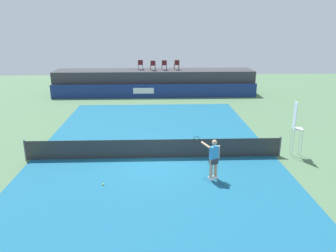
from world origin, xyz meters
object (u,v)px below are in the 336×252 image
object	(u,v)px
spectator_chair_right	(177,64)
net_post_near	(25,150)
umpire_chair	(296,125)
spectator_chair_far_left	(140,64)
tennis_ball	(103,184)
tennis_player	(213,158)
spectator_chair_center	(164,65)
net_post_far	(280,147)
spectator_chair_left	(153,65)

from	to	relation	value
spectator_chair_right	net_post_near	world-z (taller)	spectator_chair_right
umpire_chair	net_post_near	distance (m)	13.13
spectator_chair_far_left	net_post_near	size ratio (longest dim) A/B	0.89
net_post_near	umpire_chair	bearing A→B (deg)	0.06
tennis_ball	tennis_player	bearing A→B (deg)	5.12
spectator_chair_center	tennis_ball	distance (m)	18.45
spectator_chair_right	net_post_far	distance (m)	16.06
tennis_ball	spectator_chair_left	bearing A→B (deg)	83.70
tennis_ball	spectator_chair_far_left	bearing A→B (deg)	87.42
spectator_chair_right	tennis_ball	xyz separation A→B (m)	(-4.13, -18.15, -2.66)
spectator_chair_center	tennis_ball	world-z (taller)	spectator_chair_center
spectator_chair_far_left	umpire_chair	world-z (taller)	spectator_chair_far_left
umpire_chair	tennis_ball	bearing A→B (deg)	-162.62
spectator_chair_left	spectator_chair_center	xyz separation A→B (m)	(1.03, 0.23, 0.00)
spectator_chair_right	umpire_chair	distance (m)	16.13
spectator_chair_center	tennis_player	world-z (taller)	spectator_chair_center
spectator_chair_far_left	spectator_chair_center	world-z (taller)	same
umpire_chair	tennis_ball	size ratio (longest dim) A/B	40.59
umpire_chair	tennis_player	size ratio (longest dim) A/B	1.56
spectator_chair_center	net_post_far	size ratio (longest dim) A/B	0.89
spectator_chair_left	net_post_near	distance (m)	16.32
net_post_far	tennis_player	world-z (taller)	tennis_player
net_post_near	tennis_ball	distance (m)	5.00
spectator_chair_center	umpire_chair	world-z (taller)	spectator_chair_center
spectator_chair_center	umpire_chair	size ratio (longest dim) A/B	0.32
umpire_chair	spectator_chair_right	bearing A→B (deg)	107.53
spectator_chair_left	spectator_chair_right	bearing A→B (deg)	9.61
net_post_far	tennis_ball	xyz separation A→B (m)	(-8.29, -2.80, -0.46)
spectator_chair_center	tennis_player	distance (m)	17.76
spectator_chair_right	tennis_player	distance (m)	17.83
spectator_chair_right	net_post_near	xyz separation A→B (m)	(-8.24, -15.36, -2.19)
net_post_near	tennis_player	bearing A→B (deg)	-15.40
spectator_chair_left	net_post_far	distance (m)	16.42
spectator_chair_center	tennis_player	xyz separation A→B (m)	(1.56, -17.60, -1.73)
net_post_near	net_post_far	world-z (taller)	same
spectator_chair_far_left	spectator_chair_right	distance (m)	3.31
spectator_chair_far_left	net_post_near	world-z (taller)	spectator_chair_far_left
umpire_chair	spectator_chair_far_left	bearing A→B (deg)	117.74
spectator_chair_far_left	net_post_near	xyz separation A→B (m)	(-4.94, -15.51, -2.19)
spectator_chair_far_left	spectator_chair_right	bearing A→B (deg)	-2.70
umpire_chair	net_post_far	xyz separation A→B (m)	(-0.69, -0.01, -1.09)
net_post_near	net_post_far	bearing A→B (deg)	0.00
net_post_far	spectator_chair_far_left	bearing A→B (deg)	115.69
spectator_chair_center	net_post_far	bearing A→B (deg)	-70.82
spectator_chair_left	spectator_chair_right	world-z (taller)	same
spectator_chair_right	tennis_ball	bearing A→B (deg)	-102.82
spectator_chair_center	net_post_near	bearing A→B (deg)	-115.03
tennis_player	spectator_chair_far_left	bearing A→B (deg)	101.78
spectator_chair_center	net_post_near	distance (m)	16.94
spectator_chair_left	spectator_chair_center	size ratio (longest dim) A/B	1.00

